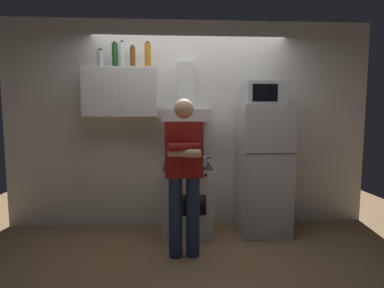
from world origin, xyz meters
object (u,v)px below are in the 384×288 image
(bottle_liquor_amber, at_px, (148,56))
(bottle_wine_green, at_px, (115,56))
(stove_oven, at_px, (187,199))
(cooking_pot, at_px, (198,161))
(bottle_beer_brown, at_px, (133,57))
(person_standing, at_px, (184,172))
(bottle_vodka_clear, at_px, (122,55))
(range_hood, at_px, (186,106))
(bottle_canister_steel, at_px, (101,59))
(upper_cabinet, at_px, (122,93))
(refrigerator, at_px, (262,169))
(microwave, at_px, (264,94))

(bottle_liquor_amber, height_order, bottle_wine_green, same)
(stove_oven, height_order, bottle_liquor_amber, bottle_liquor_amber)
(cooking_pot, height_order, bottle_beer_brown, bottle_beer_brown)
(person_standing, distance_m, bottle_vodka_clear, 1.69)
(range_hood, distance_m, person_standing, 1.01)
(bottle_canister_steel, bearing_deg, bottle_wine_green, 11.04)
(upper_cabinet, xyz_separation_m, person_standing, (0.75, -0.73, -0.85))
(bottle_beer_brown, bearing_deg, cooking_pot, -16.96)
(bottle_beer_brown, height_order, bottle_canister_steel, bottle_beer_brown)
(cooking_pot, distance_m, bottle_wine_green, 1.65)
(range_hood, distance_m, bottle_wine_green, 1.07)
(refrigerator, relative_size, bottle_liquor_amber, 4.97)
(bottle_canister_steel, xyz_separation_m, bottle_wine_green, (0.17, 0.03, 0.05))
(bottle_canister_steel, bearing_deg, bottle_vodka_clear, 8.84)
(bottle_liquor_amber, bearing_deg, microwave, -4.09)
(bottle_wine_green, bearing_deg, bottle_beer_brown, -7.56)
(upper_cabinet, distance_m, bottle_canister_steel, 0.47)
(upper_cabinet, height_order, microwave, upper_cabinet)
(range_hood, xyz_separation_m, bottle_vodka_clear, (-0.79, 0.03, 0.61))
(microwave, xyz_separation_m, bottle_vodka_clear, (-1.74, 0.14, 0.47))
(upper_cabinet, distance_m, bottle_vodka_clear, 0.46)
(stove_oven, distance_m, microwave, 1.62)
(bottle_vodka_clear, bearing_deg, bottle_beer_brown, -15.42)
(bottle_wine_green, bearing_deg, microwave, -4.10)
(upper_cabinet, distance_m, stove_oven, 1.55)
(bottle_vodka_clear, bearing_deg, microwave, -4.54)
(bottle_canister_steel, bearing_deg, stove_oven, -6.43)
(cooking_pot, bearing_deg, range_hood, 117.88)
(bottle_wine_green, bearing_deg, upper_cabinet, -17.92)
(bottle_wine_green, bearing_deg, cooking_pot, -14.97)
(range_hood, relative_size, bottle_canister_steel, 3.30)
(bottle_canister_steel, bearing_deg, refrigerator, -3.35)
(refrigerator, distance_m, microwave, 0.94)
(bottle_wine_green, bearing_deg, bottle_vodka_clear, 4.63)
(cooking_pot, bearing_deg, bottle_liquor_amber, 158.29)
(range_hood, bearing_deg, upper_cabinet, -179.91)
(cooking_pot, xyz_separation_m, bottle_wine_green, (-1.01, 0.27, 1.27))
(bottle_vodka_clear, height_order, bottle_wine_green, bottle_vodka_clear)
(person_standing, bearing_deg, cooking_pot, 69.70)
(refrigerator, bearing_deg, bottle_beer_brown, 175.72)
(upper_cabinet, relative_size, bottle_wine_green, 2.79)
(stove_oven, distance_m, bottle_vodka_clear, 1.95)
(refrigerator, height_order, bottle_liquor_amber, bottle_liquor_amber)
(refrigerator, bearing_deg, bottle_vodka_clear, 174.86)
(bottle_beer_brown, height_order, bottle_vodka_clear, bottle_vodka_clear)
(refrigerator, height_order, bottle_vodka_clear, bottle_vodka_clear)
(refrigerator, relative_size, bottle_vodka_clear, 4.75)
(bottle_canister_steel, height_order, bottle_wine_green, bottle_wine_green)
(stove_oven, xyz_separation_m, microwave, (0.95, 0.02, 1.31))
(upper_cabinet, relative_size, bottle_canister_steel, 3.96)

